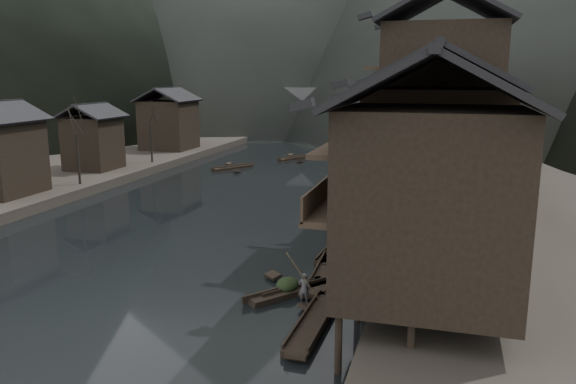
% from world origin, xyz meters
% --- Properties ---
extents(water, '(300.00, 300.00, 0.00)m').
position_xyz_m(water, '(0.00, 0.00, 0.00)').
color(water, black).
rests_on(water, ground).
extents(left_bank, '(40.00, 200.00, 1.20)m').
position_xyz_m(left_bank, '(-35.00, 40.00, 0.60)').
color(left_bank, '#2D2823').
rests_on(left_bank, ground).
extents(stilt_houses, '(9.00, 67.60, 16.91)m').
position_xyz_m(stilt_houses, '(17.28, 19.12, 8.85)').
color(stilt_houses, black).
rests_on(stilt_houses, ground).
extents(left_houses, '(8.10, 53.20, 8.73)m').
position_xyz_m(left_houses, '(-20.50, 20.12, 5.66)').
color(left_houses, black).
rests_on(left_houses, left_bank).
extents(bare_trees, '(3.63, 43.16, 7.26)m').
position_xyz_m(bare_trees, '(-17.00, 9.65, 6.29)').
color(bare_trees, black).
rests_on(bare_trees, left_bank).
extents(moored_sampans, '(3.42, 74.35, 0.47)m').
position_xyz_m(moored_sampans, '(12.02, 26.23, 0.20)').
color(moored_sampans, black).
rests_on(moored_sampans, water).
extents(midriver_boats, '(9.17, 15.51, 0.45)m').
position_xyz_m(midriver_boats, '(-4.84, 38.42, 0.20)').
color(midriver_boats, black).
rests_on(midriver_boats, water).
extents(stone_bridge, '(40.00, 6.00, 9.00)m').
position_xyz_m(stone_bridge, '(-0.00, 72.00, 5.11)').
color(stone_bridge, '#4C4C4F').
rests_on(stone_bridge, ground).
extents(hero_sampan, '(4.16, 4.89, 0.44)m').
position_xyz_m(hero_sampan, '(10.15, -3.15, 0.20)').
color(hero_sampan, black).
rests_on(hero_sampan, water).
extents(cargo_heap, '(1.21, 1.59, 0.73)m').
position_xyz_m(cargo_heap, '(9.99, -2.95, 0.80)').
color(cargo_heap, black).
rests_on(cargo_heap, hero_sampan).
extents(boatman, '(0.60, 0.40, 1.63)m').
position_xyz_m(boatman, '(11.35, -4.66, 1.26)').
color(boatman, '#4D4D4F').
rests_on(boatman, hero_sampan).
extents(bamboo_pole, '(1.67, 2.26, 3.81)m').
position_xyz_m(bamboo_pole, '(11.55, -4.66, 3.98)').
color(bamboo_pole, '#8C7A51').
rests_on(bamboo_pole, boatman).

